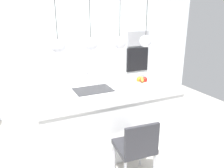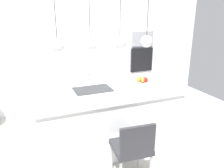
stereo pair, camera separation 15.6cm
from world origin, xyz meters
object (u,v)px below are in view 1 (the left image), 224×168
object	(u,v)px
chair_near	(136,146)
microwave	(138,39)
fruit_bowl	(141,82)
oven	(137,59)

from	to	relation	value
chair_near	microwave	bearing A→B (deg)	59.16
fruit_bowl	oven	distance (m)	1.92
chair_near	fruit_bowl	bearing A→B (deg)	55.89
microwave	oven	size ratio (longest dim) A/B	0.96
microwave	chair_near	xyz separation A→B (m)	(-1.49, -2.50, -0.99)
fruit_bowl	microwave	bearing A→B (deg)	60.86
fruit_bowl	chair_near	size ratio (longest dim) A/B	0.33
microwave	chair_near	world-z (taller)	microwave
oven	chair_near	bearing A→B (deg)	-120.84
fruit_bowl	oven	size ratio (longest dim) A/B	0.50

